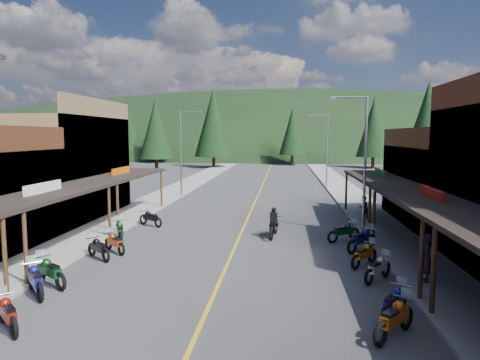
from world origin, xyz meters
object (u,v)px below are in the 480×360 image
(pine_4, at_px, (374,127))
(bike_east_8, at_px, (364,253))
(shop_east_3, at_px, (462,186))
(bike_east_10, at_px, (344,231))
(streetlight_3, at_px, (326,147))
(pine_11, at_px, (428,123))
(bike_east_5, at_px, (394,317))
(pedestrian_east_a, at_px, (427,257))
(bike_east_6, at_px, (394,302))
(pine_8, at_px, (106,134))
(rider_on_bike, at_px, (274,225))
(pine_7, at_px, (129,129))
(bike_west_9, at_px, (115,242))
(streetlight_2, at_px, (363,158))
(pedestrian_east_b, at_px, (363,207))
(streetlight_1, at_px, (182,149))
(pine_1, at_px, (156,128))
(pine_10, at_px, (156,129))
(pine_3, at_px, (292,131))
(bike_west_8, at_px, (99,247))
(shop_west_3, at_px, (51,167))
(bike_east_9, at_px, (362,239))
(bike_west_7, at_px, (50,270))
(bike_west_6, at_px, (35,278))
(bike_west_5, at_px, (7,312))
(pine_0, at_px, (63,131))
(bike_east_7, at_px, (378,267))
(pine_2, at_px, (213,122))
(pine_5, at_px, (444,124))
(bike_west_10, at_px, (120,230))
(pine_9, at_px, (441,131))

(pine_4, relative_size, bike_east_8, 6.17)
(shop_east_3, distance_m, bike_east_10, 9.75)
(shop_east_3, xyz_separation_m, streetlight_3, (-6.80, 18.70, 1.93))
(pine_11, height_order, bike_east_5, pine_11)
(pedestrian_east_a, bearing_deg, bike_east_6, -20.60)
(pine_8, bearing_deg, rider_on_bike, -54.23)
(pine_7, distance_m, bike_west_9, 78.10)
(streetlight_2, relative_size, pedestrian_east_b, 5.05)
(streetlight_1, bearing_deg, pine_1, 109.55)
(pine_10, bearing_deg, pine_3, 36.03)
(bike_west_8, bearing_deg, rider_on_bike, -16.91)
(pine_4, relative_size, pedestrian_east_b, 7.89)
(streetlight_1, xyz_separation_m, pedestrian_east_a, (14.90, -22.44, -3.36))
(streetlight_3, bearing_deg, shop_west_3, -137.96)
(bike_west_9, height_order, rider_on_bike, rider_on_bike)
(streetlight_3, distance_m, bike_east_9, 26.04)
(streetlight_3, distance_m, bike_west_7, 34.91)
(pine_8, xyz_separation_m, pine_10, (4.00, 10.00, 0.81))
(pine_7, distance_m, bike_west_6, 83.30)
(pine_11, height_order, pedestrian_east_b, pine_11)
(pine_4, xyz_separation_m, bike_west_7, (-24.36, -62.04, -6.60))
(bike_west_5, xyz_separation_m, rider_on_bike, (7.53, 12.47, 0.14))
(pine_0, distance_m, pine_4, 58.04)
(pedestrian_east_b, bearing_deg, rider_on_bike, 4.06)
(bike_east_10, bearing_deg, bike_west_9, -107.81)
(bike_west_9, distance_m, bike_east_8, 11.84)
(pine_10, xyz_separation_m, bike_east_7, (24.22, -50.11, -6.22))
(bike_west_8, bearing_deg, bike_east_8, -48.99)
(pine_8, height_order, bike_west_5, pine_8)
(bike_west_5, height_order, rider_on_bike, rider_on_bike)
(streetlight_3, xyz_separation_m, pine_2, (-16.95, 28.00, 3.53))
(pine_5, bearing_deg, streetlight_3, -122.78)
(pine_2, height_order, bike_west_10, pine_2)
(bike_east_10, bearing_deg, rider_on_bike, -134.23)
(bike_east_6, distance_m, bike_east_8, 5.51)
(shop_east_3, relative_size, streetlight_3, 1.36)
(shop_west_3, relative_size, pine_8, 1.09)
(shop_east_3, height_order, bike_east_7, shop_east_3)
(bike_west_9, bearing_deg, streetlight_2, -25.56)
(bike_east_5, bearing_deg, bike_east_6, 117.12)
(pine_11, distance_m, bike_west_9, 44.17)
(pine_5, relative_size, rider_on_bike, 5.83)
(rider_on_bike, relative_size, pedestrian_east_a, 1.26)
(bike_east_6, bearing_deg, pedestrian_east_a, 92.30)
(bike_east_9, bearing_deg, pine_10, 162.00)
(streetlight_1, height_order, pine_9, pine_9)
(pine_10, distance_m, bike_east_9, 52.20)
(pine_3, relative_size, pine_11, 0.89)
(pine_5, xyz_separation_m, bike_east_9, (-27.64, -67.75, -7.34))
(bike_east_10, bearing_deg, shop_east_3, 88.75)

